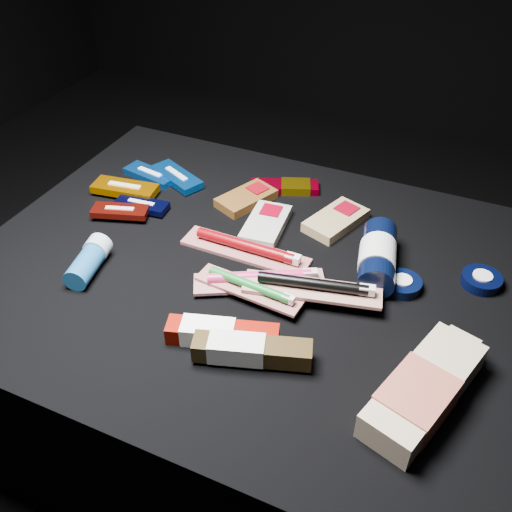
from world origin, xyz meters
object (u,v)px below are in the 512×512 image
at_px(bodywash_bottle, 422,392).
at_px(deodorant_stick, 89,261).
at_px(lotion_bottle, 378,256).
at_px(toothpaste_carton_red, 217,333).

xyz_separation_m(bodywash_bottle, deodorant_stick, (-0.59, 0.04, -0.00)).
xyz_separation_m(lotion_bottle, deodorant_stick, (-0.46, -0.21, -0.01)).
bearing_deg(deodorant_stick, toothpaste_carton_red, -22.97).
bearing_deg(bodywash_bottle, toothpaste_carton_red, -160.47).
height_order(deodorant_stick, toothpaste_carton_red, deodorant_stick).
height_order(lotion_bottle, bodywash_bottle, lotion_bottle).
distance_m(lotion_bottle, deodorant_stick, 0.51).
xyz_separation_m(deodorant_stick, toothpaste_carton_red, (0.28, -0.06, -0.01)).
bearing_deg(lotion_bottle, deodorant_stick, -167.55).
distance_m(bodywash_bottle, toothpaste_carton_red, 0.31).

